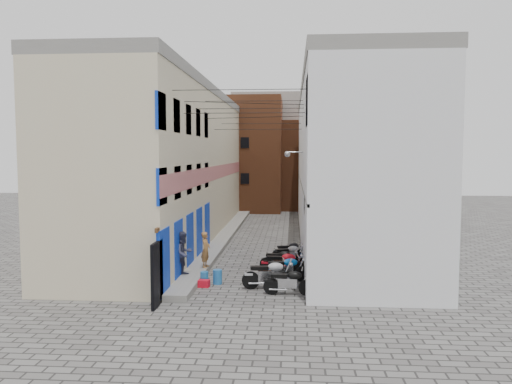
% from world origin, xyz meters
% --- Properties ---
extents(ground, '(90.00, 90.00, 0.00)m').
position_xyz_m(ground, '(0.00, 0.00, 0.00)').
color(ground, '#524F4D').
rests_on(ground, ground).
extents(plinth, '(0.90, 26.00, 0.25)m').
position_xyz_m(plinth, '(-2.05, 13.00, 0.12)').
color(plinth, gray).
rests_on(plinth, ground).
extents(building_left, '(5.10, 27.00, 9.00)m').
position_xyz_m(building_left, '(-4.98, 12.95, 4.50)').
color(building_left, beige).
rests_on(building_left, ground).
extents(building_right, '(5.94, 26.00, 9.00)m').
position_xyz_m(building_right, '(5.00, 13.00, 4.51)').
color(building_right, white).
rests_on(building_right, ground).
extents(building_far_brick_left, '(6.00, 6.00, 10.00)m').
position_xyz_m(building_far_brick_left, '(-2.00, 28.00, 5.00)').
color(building_far_brick_left, brown).
rests_on(building_far_brick_left, ground).
extents(building_far_brick_right, '(5.00, 6.00, 8.00)m').
position_xyz_m(building_far_brick_right, '(3.00, 30.00, 4.00)').
color(building_far_brick_right, brown).
rests_on(building_far_brick_right, ground).
extents(building_far_concrete, '(8.00, 5.00, 11.00)m').
position_xyz_m(building_far_concrete, '(0.00, 34.00, 5.50)').
color(building_far_concrete, gray).
rests_on(building_far_concrete, ground).
extents(far_shopfront, '(2.00, 0.30, 2.40)m').
position_xyz_m(far_shopfront, '(0.00, 25.20, 1.20)').
color(far_shopfront, black).
rests_on(far_shopfront, ground).
extents(overhead_wires, '(5.80, 13.02, 1.32)m').
position_xyz_m(overhead_wires, '(0.00, 7.64, 7.12)').
color(overhead_wires, black).
rests_on(overhead_wires, ground).
extents(motorcycle_a, '(1.90, 0.69, 1.08)m').
position_xyz_m(motorcycle_a, '(1.90, 1.25, 0.54)').
color(motorcycle_a, black).
rests_on(motorcycle_a, ground).
extents(motorcycle_b, '(2.20, 0.96, 1.23)m').
position_xyz_m(motorcycle_b, '(1.16, 2.05, 0.62)').
color(motorcycle_b, '#A6A7AB').
rests_on(motorcycle_b, ground).
extents(motorcycle_c, '(2.06, 0.85, 1.16)m').
position_xyz_m(motorcycle_c, '(1.74, 3.11, 0.58)').
color(motorcycle_c, '#0B5CB2').
rests_on(motorcycle_c, ground).
extents(motorcycle_d, '(2.09, 0.83, 1.18)m').
position_xyz_m(motorcycle_d, '(1.65, 4.01, 0.59)').
color(motorcycle_d, '#AB0C17').
rests_on(motorcycle_d, ground).
extents(motorcycle_e, '(1.85, 0.65, 1.06)m').
position_xyz_m(motorcycle_e, '(1.49, 5.00, 0.53)').
color(motorcycle_e, black).
rests_on(motorcycle_e, ground).
extents(motorcycle_f, '(1.95, 1.26, 1.08)m').
position_xyz_m(motorcycle_f, '(1.86, 6.11, 0.54)').
color(motorcycle_f, '#9C9BA0').
rests_on(motorcycle_f, ground).
extents(motorcycle_g, '(1.84, 0.99, 1.02)m').
position_xyz_m(motorcycle_g, '(1.90, 7.12, 0.51)').
color(motorcycle_g, black).
rests_on(motorcycle_g, ground).
extents(person_a, '(0.43, 0.60, 1.53)m').
position_xyz_m(person_a, '(-1.70, 4.33, 1.02)').
color(person_a, '#9E6B39').
rests_on(person_a, plinth).
extents(person_b, '(1.04, 1.09, 1.77)m').
position_xyz_m(person_b, '(-2.35, 2.89, 1.14)').
color(person_b, '#34364E').
rests_on(person_b, plinth).
extents(water_jug_near, '(0.37, 0.37, 0.50)m').
position_xyz_m(water_jug_near, '(-1.44, 2.52, 0.25)').
color(water_jug_near, '#2371B1').
rests_on(water_jug_near, ground).
extents(water_jug_far, '(0.37, 0.37, 0.57)m').
position_xyz_m(water_jug_far, '(-0.93, 2.58, 0.28)').
color(water_jug_far, '#236BB2').
rests_on(water_jug_far, ground).
extents(red_crate, '(0.46, 0.35, 0.27)m').
position_xyz_m(red_crate, '(-1.39, 2.10, 0.14)').
color(red_crate, red).
rests_on(red_crate, ground).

